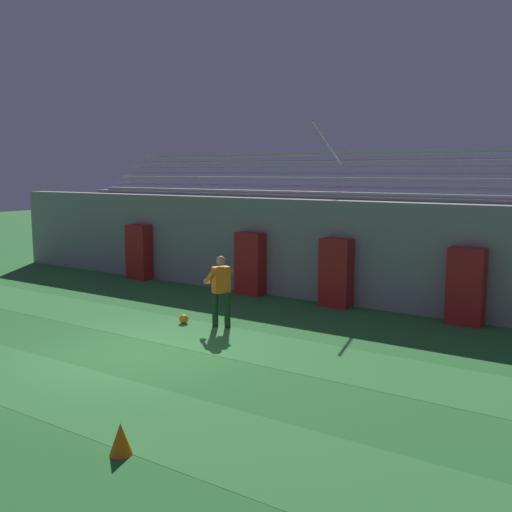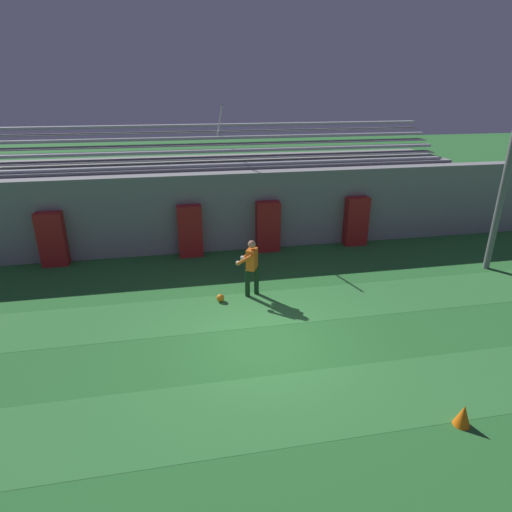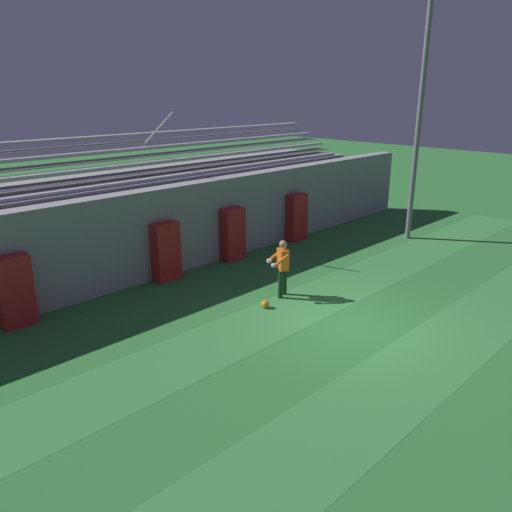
% 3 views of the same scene
% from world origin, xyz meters
% --- Properties ---
extents(ground_plane, '(80.00, 80.00, 0.00)m').
position_xyz_m(ground_plane, '(0.00, 0.00, 0.00)').
color(ground_plane, '#2D7533').
extents(turf_stripe_mid, '(28.00, 1.93, 0.01)m').
position_xyz_m(turf_stripe_mid, '(0.00, -2.15, 0.00)').
color(turf_stripe_mid, '#38843D').
rests_on(turf_stripe_mid, ground).
extents(turf_stripe_far, '(28.00, 1.93, 0.01)m').
position_xyz_m(turf_stripe_far, '(0.00, 1.70, 0.00)').
color(turf_stripe_far, '#38843D').
rests_on(turf_stripe_far, ground).
extents(back_wall, '(24.00, 0.60, 2.80)m').
position_xyz_m(back_wall, '(0.00, 6.50, 1.40)').
color(back_wall, gray).
rests_on(back_wall, ground).
extents(padding_pillar_gate_left, '(0.84, 0.44, 1.82)m').
position_xyz_m(padding_pillar_gate_left, '(-1.39, 5.95, 0.91)').
color(padding_pillar_gate_left, '#B21E1E').
rests_on(padding_pillar_gate_left, ground).
extents(padding_pillar_gate_right, '(0.84, 0.44, 1.82)m').
position_xyz_m(padding_pillar_gate_right, '(1.39, 5.95, 0.91)').
color(padding_pillar_gate_right, '#B21E1E').
rests_on(padding_pillar_gate_right, ground).
extents(padding_pillar_far_left, '(0.84, 0.44, 1.82)m').
position_xyz_m(padding_pillar_far_left, '(-5.90, 5.95, 0.91)').
color(padding_pillar_far_left, '#B21E1E').
rests_on(padding_pillar_far_left, ground).
extents(padding_pillar_far_right, '(0.84, 0.44, 1.82)m').
position_xyz_m(padding_pillar_far_right, '(4.76, 5.95, 0.91)').
color(padding_pillar_far_right, '#B21E1E').
rests_on(padding_pillar_far_right, ground).
extents(bleacher_stand, '(18.00, 3.35, 5.03)m').
position_xyz_m(bleacher_stand, '(-0.00, 8.49, 1.50)').
color(bleacher_stand, gray).
rests_on(bleacher_stand, ground).
extents(floodlight_pole, '(0.90, 0.36, 9.66)m').
position_xyz_m(floodlight_pole, '(8.16, 2.99, 5.96)').
color(floodlight_pole, slate).
rests_on(floodlight_pole, ground).
extents(goalkeeper, '(0.70, 0.73, 1.67)m').
position_xyz_m(goalkeeper, '(0.16, 2.53, 0.95)').
color(goalkeeper, '#143319').
rests_on(goalkeeper, ground).
extents(soccer_ball, '(0.22, 0.22, 0.22)m').
position_xyz_m(soccer_ball, '(-0.76, 2.29, 0.11)').
color(soccer_ball, orange).
rests_on(soccer_ball, ground).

